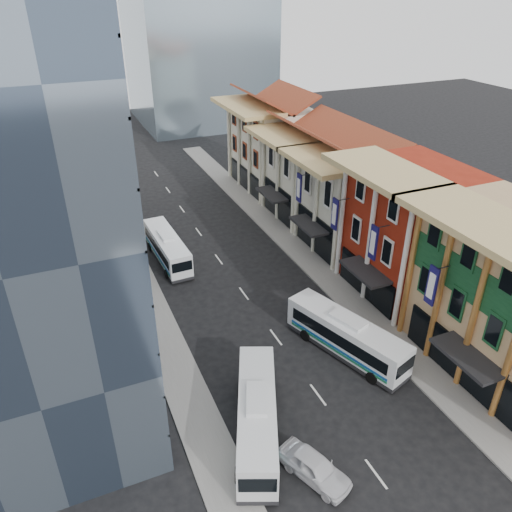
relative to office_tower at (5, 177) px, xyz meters
name	(u,v)px	position (x,y,z in m)	size (l,w,h in m)	color
ground	(386,488)	(17.00, -19.00, -15.00)	(200.00, 200.00, 0.00)	black
sidewalk_right	(323,274)	(25.50, 3.00, -14.93)	(3.00, 90.00, 0.15)	slate
sidewalk_left	(154,314)	(8.50, 3.00, -14.93)	(3.00, 90.00, 0.15)	slate
shophouse_red	(410,232)	(31.00, -2.00, -9.00)	(8.00, 10.00, 12.00)	maroon
shophouse_cream_near	(350,203)	(31.00, 7.50, -10.00)	(8.00, 9.00, 10.00)	beige
shophouse_cream_mid	(309,175)	(31.00, 16.50, -10.00)	(8.00, 9.00, 10.00)	beige
shophouse_cream_far	(273,147)	(31.00, 27.00, -9.50)	(8.00, 12.00, 11.00)	beige
office_tower	(5,177)	(0.00, 0.00, 0.00)	(12.00, 26.00, 30.00)	#3D4C61
office_block_far	(35,177)	(1.00, 23.00, -8.00)	(10.00, 18.00, 14.00)	gray
bus_left_near	(257,416)	(11.65, -12.48, -13.34)	(2.42, 10.35, 3.32)	silver
bus_left_far	(167,247)	(12.10, 11.84, -13.42)	(2.32, 9.88, 3.17)	white
bus_right	(346,335)	(21.17, -7.85, -13.31)	(2.47, 10.53, 3.38)	silver
sedan_left	(315,467)	(13.53, -16.66, -14.21)	(1.88, 4.65, 1.58)	silver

